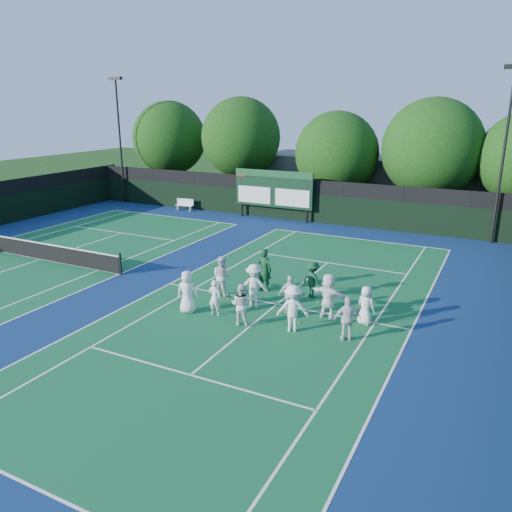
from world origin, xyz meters
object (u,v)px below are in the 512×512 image
at_px(scoreboard, 273,189).
at_px(bench, 185,204).
at_px(coach_left, 264,270).
at_px(tennis_net, 40,251).

height_order(scoreboard, bench, scoreboard).
height_order(scoreboard, coach_left, scoreboard).
relative_size(tennis_net, bench, 7.70).
relative_size(scoreboard, bench, 4.09).
distance_m(tennis_net, bench, 14.38).
relative_size(scoreboard, tennis_net, 0.53).
height_order(bench, coach_left, coach_left).
bearing_deg(coach_left, bench, -34.76).
xyz_separation_m(tennis_net, coach_left, (12.80, 1.25, 0.48)).
xyz_separation_m(scoreboard, tennis_net, (-6.99, -14.59, -1.70)).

